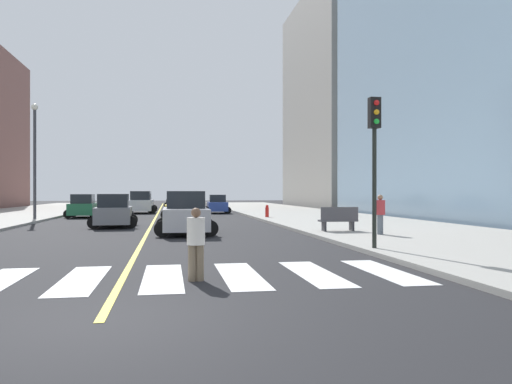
{
  "coord_description": "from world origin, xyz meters",
  "views": [
    {
      "loc": [
        1.05,
        -7.97,
        1.98
      ],
      "look_at": [
        6.94,
        26.8,
        1.97
      ],
      "focal_mm": 35.93,
      "sensor_mm": 36.0,
      "label": 1
    }
  ],
  "objects_px": {
    "car_black_third": "(174,201)",
    "car_silver_fourth": "(186,214)",
    "pedestrian_waiting_east": "(380,213)",
    "street_lamp": "(35,151)",
    "car_green_sixth": "(83,207)",
    "pedestrian_crossing": "(196,241)",
    "car_blue_seventh": "(217,205)",
    "park_bench": "(338,219)",
    "car_white_nearest": "(141,203)",
    "fire_hydrant": "(267,211)",
    "car_gray_fifth": "(114,212)",
    "traffic_light_near_corner": "(375,142)",
    "car_yellow_second": "(176,208)"
  },
  "relations": [
    {
      "from": "car_silver_fourth",
      "to": "car_black_third",
      "type": "bearing_deg",
      "value": -89.46
    },
    {
      "from": "car_black_third",
      "to": "street_lamp",
      "type": "bearing_deg",
      "value": 73.26
    },
    {
      "from": "pedestrian_waiting_east",
      "to": "street_lamp",
      "type": "relative_size",
      "value": 0.22
    },
    {
      "from": "car_gray_fifth",
      "to": "street_lamp",
      "type": "bearing_deg",
      "value": 126.8
    },
    {
      "from": "car_green_sixth",
      "to": "street_lamp",
      "type": "height_order",
      "value": "street_lamp"
    },
    {
      "from": "car_black_third",
      "to": "traffic_light_near_corner",
      "type": "xyz_separation_m",
      "value": [
        6.04,
        -50.27,
        2.77
      ]
    },
    {
      "from": "pedestrian_waiting_east",
      "to": "fire_hydrant",
      "type": "height_order",
      "value": "pedestrian_waiting_east"
    },
    {
      "from": "car_yellow_second",
      "to": "car_silver_fourth",
      "type": "distance_m",
      "value": 14.85
    },
    {
      "from": "traffic_light_near_corner",
      "to": "park_bench",
      "type": "height_order",
      "value": "traffic_light_near_corner"
    },
    {
      "from": "car_silver_fourth",
      "to": "park_bench",
      "type": "relative_size",
      "value": 2.5
    },
    {
      "from": "park_bench",
      "to": "car_gray_fifth",
      "type": "bearing_deg",
      "value": 58.7
    },
    {
      "from": "car_yellow_second",
      "to": "car_silver_fourth",
      "type": "relative_size",
      "value": 0.83
    },
    {
      "from": "car_blue_seventh",
      "to": "traffic_light_near_corner",
      "type": "xyz_separation_m",
      "value": [
        2.2,
        -31.53,
        2.79
      ]
    },
    {
      "from": "car_blue_seventh",
      "to": "car_silver_fourth",
      "type": "bearing_deg",
      "value": 83.11
    },
    {
      "from": "car_green_sixth",
      "to": "pedestrian_crossing",
      "type": "height_order",
      "value": "car_green_sixth"
    },
    {
      "from": "car_silver_fourth",
      "to": "fire_hydrant",
      "type": "bearing_deg",
      "value": -116.54
    },
    {
      "from": "car_yellow_second",
      "to": "park_bench",
      "type": "bearing_deg",
      "value": 114.21
    },
    {
      "from": "car_black_third",
      "to": "pedestrian_crossing",
      "type": "height_order",
      "value": "car_black_third"
    },
    {
      "from": "car_white_nearest",
      "to": "car_silver_fourth",
      "type": "xyz_separation_m",
      "value": [
        3.32,
        -24.38,
        -0.01
      ]
    },
    {
      "from": "car_black_third",
      "to": "pedestrian_crossing",
      "type": "bearing_deg",
      "value": 91.39
    },
    {
      "from": "car_gray_fifth",
      "to": "car_green_sixth",
      "type": "relative_size",
      "value": 1.05
    },
    {
      "from": "car_black_third",
      "to": "car_green_sixth",
      "type": "bearing_deg",
      "value": 75.51
    },
    {
      "from": "fire_hydrant",
      "to": "car_yellow_second",
      "type": "bearing_deg",
      "value": 158.78
    },
    {
      "from": "car_blue_seventh",
      "to": "traffic_light_near_corner",
      "type": "height_order",
      "value": "traffic_light_near_corner"
    },
    {
      "from": "car_black_third",
      "to": "pedestrian_crossing",
      "type": "relative_size",
      "value": 2.42
    },
    {
      "from": "car_black_third",
      "to": "park_bench",
      "type": "relative_size",
      "value": 2.18
    },
    {
      "from": "car_blue_seventh",
      "to": "pedestrian_crossing",
      "type": "height_order",
      "value": "car_blue_seventh"
    },
    {
      "from": "car_black_third",
      "to": "park_bench",
      "type": "bearing_deg",
      "value": 100.87
    },
    {
      "from": "car_green_sixth",
      "to": "car_blue_seventh",
      "type": "height_order",
      "value": "car_green_sixth"
    },
    {
      "from": "car_green_sixth",
      "to": "park_bench",
      "type": "bearing_deg",
      "value": -52.71
    },
    {
      "from": "car_gray_fifth",
      "to": "pedestrian_waiting_east",
      "type": "height_order",
      "value": "car_gray_fifth"
    },
    {
      "from": "car_yellow_second",
      "to": "car_blue_seventh",
      "type": "relative_size",
      "value": 0.96
    },
    {
      "from": "car_black_third",
      "to": "pedestrian_waiting_east",
      "type": "distance_m",
      "value": 46.02
    },
    {
      "from": "car_silver_fourth",
      "to": "pedestrian_waiting_east",
      "type": "xyz_separation_m",
      "value": [
        8.19,
        -3.26,
        0.15
      ]
    },
    {
      "from": "park_bench",
      "to": "car_silver_fourth",
      "type": "bearing_deg",
      "value": 80.7
    },
    {
      "from": "pedestrian_waiting_east",
      "to": "fire_hydrant",
      "type": "distance_m",
      "value": 15.73
    },
    {
      "from": "car_black_third",
      "to": "car_silver_fourth",
      "type": "distance_m",
      "value": 41.99
    },
    {
      "from": "fire_hydrant",
      "to": "car_silver_fourth",
      "type": "bearing_deg",
      "value": -116.81
    },
    {
      "from": "car_gray_fifth",
      "to": "car_green_sixth",
      "type": "distance_m",
      "value": 12.06
    },
    {
      "from": "pedestrian_waiting_east",
      "to": "street_lamp",
      "type": "bearing_deg",
      "value": 92.14
    },
    {
      "from": "car_green_sixth",
      "to": "pedestrian_waiting_east",
      "type": "bearing_deg",
      "value": -53.59
    },
    {
      "from": "car_green_sixth",
      "to": "traffic_light_near_corner",
      "type": "xyz_separation_m",
      "value": [
        13.12,
        -25.29,
        2.75
      ]
    },
    {
      "from": "fire_hydrant",
      "to": "park_bench",
      "type": "bearing_deg",
      "value": -86.6
    },
    {
      "from": "fire_hydrant",
      "to": "car_gray_fifth",
      "type": "bearing_deg",
      "value": -145.56
    },
    {
      "from": "car_white_nearest",
      "to": "car_blue_seventh",
      "type": "height_order",
      "value": "car_white_nearest"
    },
    {
      "from": "car_silver_fourth",
      "to": "street_lamp",
      "type": "xyz_separation_m",
      "value": [
        -9.76,
        12.71,
        3.79
      ]
    },
    {
      "from": "car_gray_fifth",
      "to": "car_white_nearest",
      "type": "bearing_deg",
      "value": 85.95
    },
    {
      "from": "car_gray_fifth",
      "to": "street_lamp",
      "type": "distance_m",
      "value": 10.15
    },
    {
      "from": "pedestrian_crossing",
      "to": "car_green_sixth",
      "type": "bearing_deg",
      "value": 99.84
    },
    {
      "from": "pedestrian_waiting_east",
      "to": "street_lamp",
      "type": "xyz_separation_m",
      "value": [
        -17.96,
        15.97,
        3.64
      ]
    }
  ]
}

